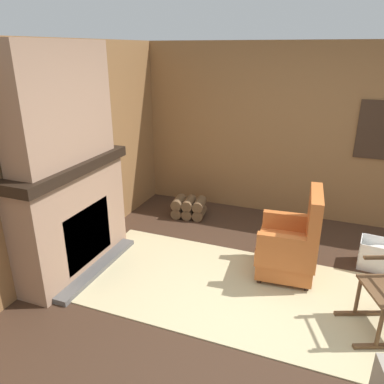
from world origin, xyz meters
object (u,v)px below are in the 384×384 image
firewood_stack (189,207)px  storage_case (73,152)px  armchair (291,246)px  laundry_basket (383,256)px  oil_lamp_vase (21,165)px

firewood_stack → storage_case: storage_case is taller
armchair → firewood_stack: (-1.62, 1.03, -0.22)m
laundry_basket → armchair: bearing=-152.5°
armchair → firewood_stack: size_ratio=1.94×
laundry_basket → oil_lamp_vase: 3.98m
firewood_stack → laundry_basket: (2.61, -0.52, 0.02)m
storage_case → firewood_stack: bearing=64.9°
firewood_stack → oil_lamp_vase: 2.72m
armchair → firewood_stack: armchair is taller
laundry_basket → storage_case: bearing=-162.5°
firewood_stack → armchair: bearing=-32.6°
firewood_stack → storage_case: (-0.74, -1.57, 1.19)m
armchair → laundry_basket: 1.13m
oil_lamp_vase → laundry_basket: bearing=28.1°
oil_lamp_vase → storage_case: oil_lamp_vase is taller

